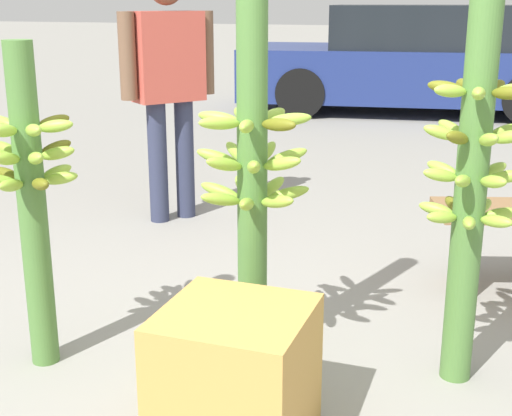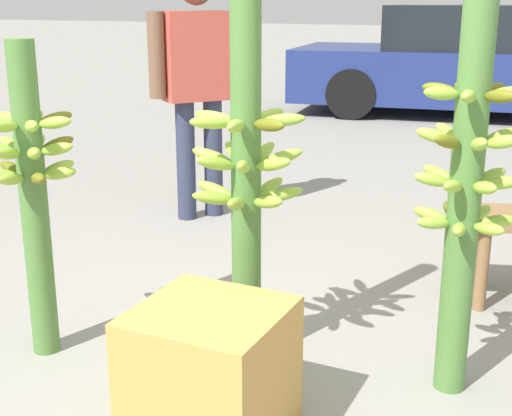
# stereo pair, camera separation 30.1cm
# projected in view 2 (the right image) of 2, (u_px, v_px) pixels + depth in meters

# --- Properties ---
(ground_plane) EXTENTS (80.00, 80.00, 0.00)m
(ground_plane) POSITION_uv_depth(u_px,v_px,m) (205.00, 399.00, 2.65)
(ground_plane) COLOR gray
(banana_stalk_left) EXTENTS (0.38, 0.38, 1.29)m
(banana_stalk_left) POSITION_uv_depth(u_px,v_px,m) (33.00, 188.00, 2.82)
(banana_stalk_left) COLOR #4C7A38
(banana_stalk_left) RESTS_ON ground_plane
(banana_stalk_center) EXTENTS (0.45, 0.45, 1.62)m
(banana_stalk_center) POSITION_uv_depth(u_px,v_px,m) (246.00, 165.00, 2.72)
(banana_stalk_center) COLOR #4C7A38
(banana_stalk_center) RESTS_ON ground_plane
(banana_stalk_right) EXTENTS (0.38, 0.38, 1.71)m
(banana_stalk_right) POSITION_uv_depth(u_px,v_px,m) (467.00, 167.00, 2.49)
(banana_stalk_right) COLOR #4C7A38
(banana_stalk_right) RESTS_ON ground_plane
(vendor_person) EXTENTS (0.48, 0.59, 1.61)m
(vendor_person) POSITION_uv_depth(u_px,v_px,m) (198.00, 76.00, 4.62)
(vendor_person) COLOR #2D334C
(vendor_person) RESTS_ON ground_plane
(parked_car) EXTENTS (4.58, 2.47, 1.37)m
(parked_car) POSITION_uv_depth(u_px,v_px,m) (473.00, 62.00, 9.06)
(parked_car) COLOR navy
(parked_car) RESTS_ON ground_plane
(produce_crate) EXTENTS (0.47, 0.47, 0.47)m
(produce_crate) POSITION_uv_depth(u_px,v_px,m) (211.00, 375.00, 2.35)
(produce_crate) COLOR #C69347
(produce_crate) RESTS_ON ground_plane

